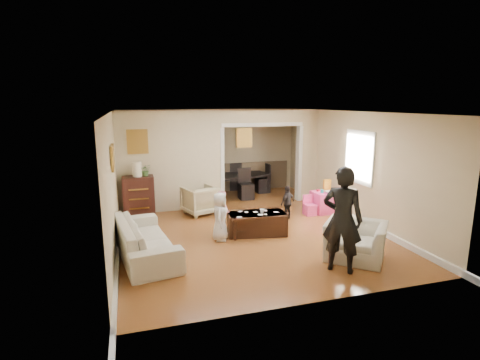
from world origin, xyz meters
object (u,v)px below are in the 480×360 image
object	(u,v)px
armchair_front	(355,240)
cyan_cup	(322,191)
armchair_back	(200,200)
child_toddler	(288,203)
dining_table	(240,184)
play_table	(324,202)
child_kneel_a	(220,217)
sofa	(145,238)
coffee_table	(257,223)
coffee_cup	(262,211)
table_lamp	(137,169)
child_kneel_b	(222,212)
dresser	(139,197)
adult_person	(342,219)

from	to	relation	value
armchair_front	cyan_cup	size ratio (longest dim) A/B	12.97
armchair_back	child_toddler	world-z (taller)	child_toddler
dining_table	child_toddler	size ratio (longest dim) A/B	2.11
play_table	child_kneel_a	world-z (taller)	child_kneel_a
armchair_back	child_toddler	xyz separation A→B (m)	(1.95, -1.06, 0.06)
sofa	coffee_table	size ratio (longest dim) A/B	1.84
coffee_table	play_table	distance (m)	2.42
child_kneel_a	coffee_cup	bearing A→B (deg)	-63.31
table_lamp	cyan_cup	xyz separation A→B (m)	(4.50, -1.01, -0.63)
child_toddler	child_kneel_a	bearing A→B (deg)	-3.97
armchair_back	child_kneel_b	size ratio (longest dim) A/B	0.84
armchair_front	child_kneel_b	size ratio (longest dim) A/B	1.10
child_kneel_a	dining_table	bearing A→B (deg)	-1.68
cyan_cup	dining_table	size ratio (longest dim) A/B	0.05
table_lamp	coffee_cup	bearing A→B (deg)	-38.94
play_table	child_kneel_b	size ratio (longest dim) A/B	0.60
dresser	dining_table	size ratio (longest dim) A/B	0.58
table_lamp	child_kneel_a	bearing A→B (deg)	-53.80
armchair_back	play_table	xyz separation A→B (m)	(3.10, -0.80, -0.09)
dresser	play_table	size ratio (longest dim) A/B	1.83
armchair_front	adult_person	xyz separation A→B (m)	(-0.54, -0.38, 0.57)
child_kneel_a	child_kneel_b	bearing A→B (deg)	2.25
table_lamp	play_table	world-z (taller)	table_lamp
coffee_cup	play_table	bearing A→B (deg)	26.99
armchair_back	adult_person	world-z (taller)	adult_person
table_lamp	coffee_table	size ratio (longest dim) A/B	0.29
adult_person	coffee_table	bearing A→B (deg)	-28.78
armchair_back	armchair_front	size ratio (longest dim) A/B	0.76
dresser	table_lamp	distance (m)	0.70
dresser	table_lamp	bearing A→B (deg)	0.00
dresser	child_kneel_b	distance (m)	2.39
sofa	dresser	world-z (taller)	dresser
coffee_table	armchair_back	bearing A→B (deg)	116.50
coffee_table	dining_table	world-z (taller)	dining_table
cyan_cup	child_toddler	world-z (taller)	child_toddler
coffee_cup	dining_table	xyz separation A→B (m)	(0.57, 3.59, -0.20)
armchair_back	child_kneel_a	distance (m)	1.97
adult_person	play_table	bearing A→B (deg)	-73.15
sofa	play_table	distance (m)	4.83
coffee_cup	cyan_cup	world-z (taller)	cyan_cup
child_kneel_a	play_table	bearing A→B (deg)	-48.35
coffee_cup	adult_person	bearing A→B (deg)	-72.24
sofa	coffee_cup	world-z (taller)	sofa
armchair_back	cyan_cup	world-z (taller)	armchair_back
armchair_front	child_toddler	world-z (taller)	child_toddler
table_lamp	cyan_cup	distance (m)	4.65
armchair_front	dresser	distance (m)	5.25
coffee_cup	coffee_table	bearing A→B (deg)	153.43
coffee_table	dining_table	distance (m)	3.61
play_table	dresser	bearing A→B (deg)	168.25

